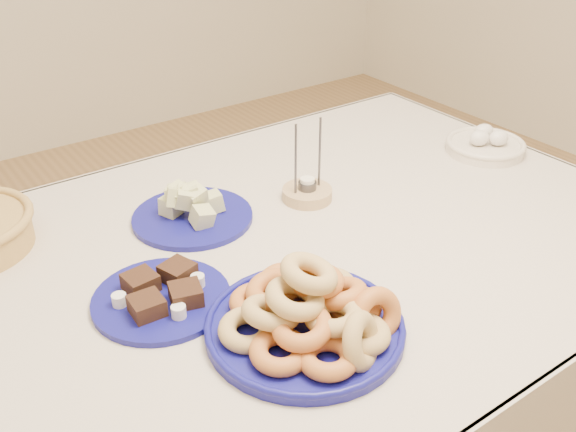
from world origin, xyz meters
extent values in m
cylinder|color=brown|center=(0.70, 0.40, 0.36)|extent=(0.06, 0.06, 0.72)
cube|color=beige|center=(0.00, 0.00, 0.74)|extent=(1.70, 1.10, 0.02)
cube|color=beige|center=(0.00, 0.55, 0.61)|extent=(1.70, 0.01, 0.28)
cube|color=beige|center=(0.85, 0.00, 0.61)|extent=(0.01, 1.10, 0.28)
cylinder|color=navy|center=(-0.11, -0.25, 0.76)|extent=(0.43, 0.43, 0.02)
torus|color=navy|center=(-0.11, -0.25, 0.77)|extent=(0.44, 0.44, 0.01)
torus|color=#A88246|center=(-0.02, -0.20, 0.78)|extent=(0.13, 0.13, 0.04)
torus|color=#A05524|center=(-0.08, -0.15, 0.78)|extent=(0.12, 0.12, 0.04)
torus|color=#A05524|center=(-0.15, -0.17, 0.78)|extent=(0.13, 0.13, 0.03)
torus|color=#A88246|center=(-0.20, -0.22, 0.78)|extent=(0.13, 0.13, 0.04)
torus|color=#A05524|center=(-0.19, -0.29, 0.78)|extent=(0.11, 0.11, 0.04)
torus|color=#A05524|center=(-0.13, -0.34, 0.78)|extent=(0.13, 0.13, 0.03)
torus|color=#A88246|center=(-0.06, -0.33, 0.78)|extent=(0.10, 0.10, 0.03)
torus|color=#A05524|center=(-0.02, -0.27, 0.78)|extent=(0.14, 0.14, 0.04)
torus|color=#A88246|center=(-0.06, -0.20, 0.81)|extent=(0.14, 0.14, 0.05)
torus|color=#A05524|center=(-0.13, -0.18, 0.81)|extent=(0.14, 0.13, 0.05)
torus|color=#A88246|center=(-0.17, -0.23, 0.81)|extent=(0.12, 0.12, 0.06)
torus|color=#A05524|center=(-0.15, -0.29, 0.81)|extent=(0.13, 0.13, 0.05)
torus|color=#A88246|center=(-0.09, -0.30, 0.81)|extent=(0.12, 0.12, 0.04)
torus|color=#A05524|center=(-0.04, -0.26, 0.81)|extent=(0.10, 0.11, 0.06)
torus|color=#A05524|center=(-0.08, -0.24, 0.84)|extent=(0.11, 0.11, 0.04)
torus|color=#A88246|center=(-0.13, -0.26, 0.84)|extent=(0.14, 0.14, 0.05)
torus|color=#A88246|center=(-0.10, -0.25, 0.87)|extent=(0.14, 0.14, 0.06)
torus|color=#A88246|center=(-0.08, -0.36, 0.80)|extent=(0.11, 0.10, 0.10)
torus|color=#A05524|center=(-0.02, -0.32, 0.80)|extent=(0.10, 0.07, 0.10)
cylinder|color=navy|center=(-0.08, 0.20, 0.76)|extent=(0.35, 0.35, 0.01)
cube|color=#BFC87E|center=(-0.11, 0.21, 0.81)|extent=(0.06, 0.06, 0.06)
cube|color=#BFC87E|center=(-0.11, 0.21, 0.81)|extent=(0.06, 0.07, 0.05)
cube|color=#BFC87E|center=(-0.10, 0.21, 0.81)|extent=(0.06, 0.05, 0.06)
cube|color=#BFC87E|center=(-0.08, 0.20, 0.81)|extent=(0.06, 0.06, 0.05)
cube|color=#BFC87E|center=(-0.08, 0.19, 0.81)|extent=(0.05, 0.05, 0.06)
cube|color=#BFC87E|center=(-0.08, 0.27, 0.78)|extent=(0.06, 0.06, 0.05)
cube|color=#BFC87E|center=(-0.08, 0.14, 0.78)|extent=(0.05, 0.05, 0.06)
cube|color=#BFC87E|center=(-0.12, 0.23, 0.78)|extent=(0.05, 0.05, 0.04)
cube|color=#BFC87E|center=(-0.10, 0.19, 0.81)|extent=(0.06, 0.06, 0.06)
cube|color=#BFC87E|center=(-0.03, 0.19, 0.78)|extent=(0.05, 0.05, 0.05)
cylinder|color=navy|center=(-0.27, -0.03, 0.76)|extent=(0.25, 0.25, 0.01)
cube|color=black|center=(-0.31, -0.06, 0.78)|extent=(0.06, 0.06, 0.03)
cube|color=black|center=(-0.24, -0.07, 0.78)|extent=(0.07, 0.07, 0.03)
cube|color=black|center=(-0.29, 0.01, 0.78)|extent=(0.06, 0.06, 0.03)
cube|color=black|center=(-0.22, 0.00, 0.78)|extent=(0.07, 0.07, 0.03)
cylinder|color=silver|center=(-0.34, -0.01, 0.77)|extent=(0.03, 0.03, 0.02)
cylinder|color=silver|center=(-0.27, -0.10, 0.77)|extent=(0.03, 0.03, 0.02)
cylinder|color=silver|center=(-0.20, -0.04, 0.77)|extent=(0.03, 0.03, 0.02)
cylinder|color=tan|center=(0.18, 0.13, 0.76)|extent=(0.12, 0.12, 0.03)
cylinder|color=#45454B|center=(0.18, 0.13, 0.79)|extent=(0.04, 0.04, 0.02)
cylinder|color=white|center=(0.18, 0.13, 0.80)|extent=(0.03, 0.03, 0.01)
cylinder|color=#45454B|center=(0.15, 0.13, 0.86)|extent=(0.01, 0.01, 0.17)
cylinder|color=#45454B|center=(0.22, 0.13, 0.86)|extent=(0.01, 0.01, 0.17)
cylinder|color=beige|center=(0.73, 0.06, 0.76)|extent=(0.27, 0.27, 0.03)
torus|color=beige|center=(0.73, 0.06, 0.78)|extent=(0.27, 0.27, 0.02)
ellipsoid|color=silver|center=(0.70, 0.06, 0.80)|extent=(0.06, 0.06, 0.04)
ellipsoid|color=silver|center=(0.74, 0.03, 0.80)|extent=(0.06, 0.06, 0.04)
ellipsoid|color=silver|center=(0.74, 0.08, 0.80)|extent=(0.06, 0.06, 0.04)
camera|label=1|loc=(-0.62, -0.91, 1.47)|focal=40.00mm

